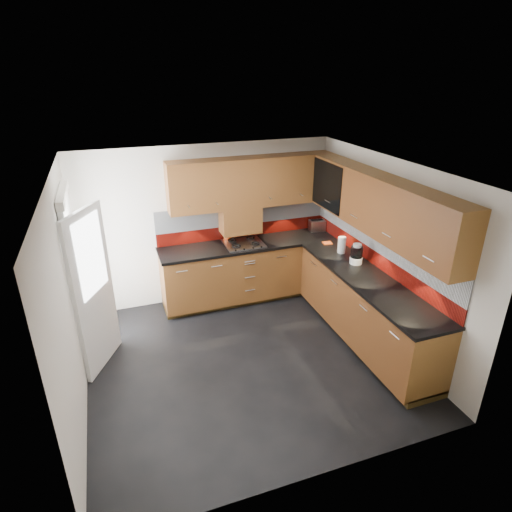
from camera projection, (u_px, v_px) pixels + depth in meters
name	position (u px, v px, depth m)	size (l,w,h in m)	color
room	(246.00, 250.00, 4.79)	(4.00, 3.80, 2.64)	black
base_cabinets	(301.00, 290.00, 6.16)	(2.70, 3.20, 0.95)	brown
countertop	(302.00, 260.00, 5.95)	(2.72, 3.22, 0.04)	black
backsplash	(310.00, 233.00, 6.09)	(2.70, 3.20, 0.54)	maroon
upper_cabinets	(315.00, 193.00, 5.70)	(2.50, 3.20, 0.72)	brown
extractor_hood	(240.00, 219.00, 6.42)	(0.60, 0.33, 0.40)	brown
glass_cabinet	(336.00, 183.00, 6.08)	(0.32, 0.80, 0.66)	black
back_door	(84.00, 283.00, 5.08)	(0.42, 1.19, 2.04)	white
gas_hob	(244.00, 243.00, 6.41)	(0.57, 0.50, 0.04)	silver
utensil_pot	(227.00, 235.00, 6.52)	(0.12, 0.12, 0.41)	#CA4013
toaster	(317.00, 225.00, 6.92)	(0.27, 0.18, 0.18)	silver
food_processor	(356.00, 255.00, 5.75)	(0.17, 0.17, 0.28)	white
paper_towel	(342.00, 245.00, 6.08)	(0.11, 0.11, 0.24)	white
orange_cloth	(327.00, 243.00, 6.45)	(0.13, 0.11, 0.01)	#DB4E18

